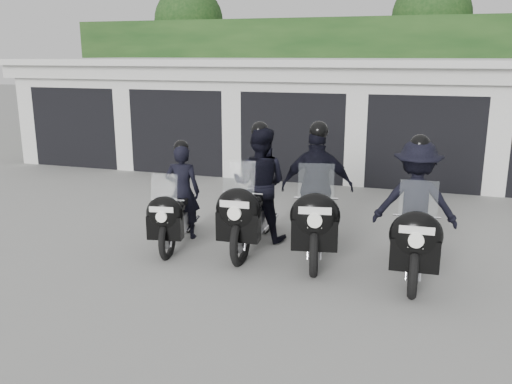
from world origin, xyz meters
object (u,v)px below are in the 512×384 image
(police_bike_a, at_px, (178,203))
(police_bike_b, at_px, (256,192))
(police_bike_c, at_px, (317,196))
(police_bike_d, at_px, (415,212))

(police_bike_a, distance_m, police_bike_b, 1.31)
(police_bike_b, bearing_deg, police_bike_c, -3.97)
(police_bike_b, distance_m, police_bike_d, 2.56)
(police_bike_a, distance_m, police_bike_c, 2.29)
(police_bike_a, bearing_deg, police_bike_d, -9.25)
(police_bike_a, xyz_separation_m, police_bike_b, (1.24, 0.38, 0.18))
(police_bike_b, xyz_separation_m, police_bike_d, (2.53, -0.37, -0.01))
(police_bike_b, height_order, police_bike_d, police_bike_b)
(police_bike_a, bearing_deg, police_bike_b, 7.58)
(police_bike_a, xyz_separation_m, police_bike_c, (2.26, 0.34, 0.21))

